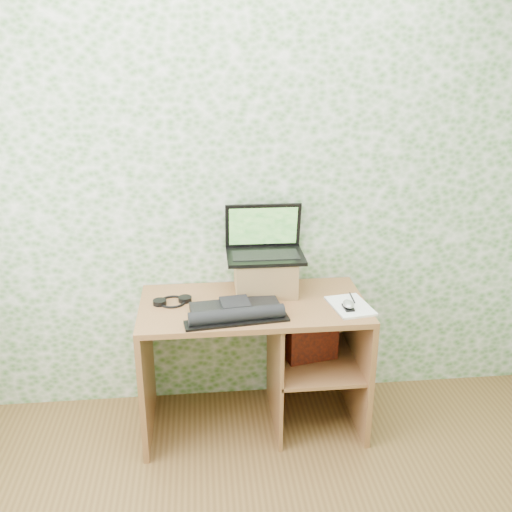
{
  "coord_description": "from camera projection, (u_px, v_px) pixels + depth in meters",
  "views": [
    {
      "loc": [
        -0.26,
        -1.29,
        2.05
      ],
      "look_at": [
        0.01,
        1.39,
        1.04
      ],
      "focal_mm": 40.0,
      "sensor_mm": 36.0,
      "label": 1
    }
  ],
  "objects": [
    {
      "name": "wall_back",
      "position": [
        247.0,
        188.0,
        3.12
      ],
      "size": [
        3.5,
        0.0,
        3.5
      ],
      "primitive_type": "plane",
      "rotation": [
        1.57,
        0.0,
        0.0
      ],
      "color": "silver",
      "rests_on": "ground"
    },
    {
      "name": "desk",
      "position": [
        267.0,
        344.0,
        3.15
      ],
      "size": [
        1.2,
        0.6,
        0.75
      ],
      "color": "brown",
      "rests_on": "floor"
    },
    {
      "name": "riser",
      "position": [
        265.0,
        275.0,
        3.13
      ],
      "size": [
        0.33,
        0.28,
        0.2
      ],
      "primitive_type": "cube",
      "rotation": [
        0.0,
        0.0,
        -0.01
      ],
      "color": "olive",
      "rests_on": "desk"
    },
    {
      "name": "laptop",
      "position": [
        264.0,
        244.0,
        3.12
      ],
      "size": [
        0.42,
        0.3,
        0.28
      ],
      "rotation": [
        0.0,
        0.0,
        -0.01
      ],
      "color": "black",
      "rests_on": "riser"
    },
    {
      "name": "keyboard",
      "position": [
        236.0,
        311.0,
        2.87
      ],
      "size": [
        0.53,
        0.32,
        0.07
      ],
      "rotation": [
        0.0,
        0.0,
        0.12
      ],
      "color": "black",
      "rests_on": "desk"
    },
    {
      "name": "headphones",
      "position": [
        172.0,
        301.0,
        3.02
      ],
      "size": [
        0.2,
        0.17,
        0.03
      ],
      "rotation": [
        0.0,
        0.0,
        0.19
      ],
      "color": "black",
      "rests_on": "desk"
    },
    {
      "name": "notepad",
      "position": [
        350.0,
        306.0,
        2.98
      ],
      "size": [
        0.23,
        0.29,
        0.01
      ],
      "primitive_type": "cube",
      "rotation": [
        0.0,
        0.0,
        0.16
      ],
      "color": "white",
      "rests_on": "desk"
    },
    {
      "name": "mouse",
      "position": [
        348.0,
        306.0,
        2.93
      ],
      "size": [
        0.06,
        0.09,
        0.03
      ],
      "primitive_type": "ellipsoid",
      "rotation": [
        0.0,
        0.0,
        0.04
      ],
      "color": "silver",
      "rests_on": "notepad"
    },
    {
      "name": "pen",
      "position": [
        352.0,
        298.0,
        3.05
      ],
      "size": [
        0.01,
        0.13,
        0.01
      ],
      "primitive_type": "cylinder",
      "rotation": [
        1.57,
        0.0,
        -0.05
      ],
      "color": "black",
      "rests_on": "notepad"
    },
    {
      "name": "red_box",
      "position": [
        313.0,
        332.0,
        3.12
      ],
      "size": [
        0.29,
        0.14,
        0.33
      ],
      "primitive_type": "cube",
      "rotation": [
        0.0,
        0.0,
        0.2
      ],
      "color": "maroon",
      "rests_on": "desk"
    }
  ]
}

